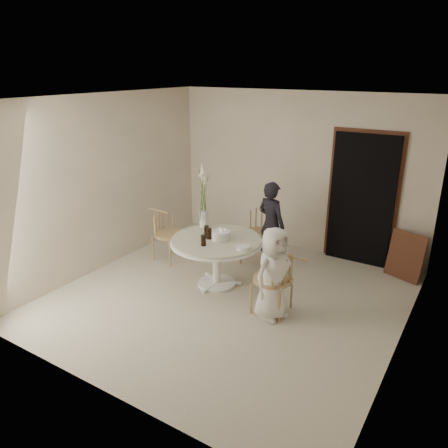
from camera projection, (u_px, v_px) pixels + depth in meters
The scene contains 18 objects.
ground at pixel (228, 298), 6.12m from camera, with size 4.50×4.50×0.00m, color beige.
room_shell at pixel (228, 186), 5.57m from camera, with size 4.50×4.50×4.50m.
doorway at pixel (362, 200), 6.94m from camera, with size 1.00×0.10×2.10m, color black.
door_trim at pixel (363, 196), 6.95m from camera, with size 1.12×0.03×2.22m, color brown.
table at pixel (217, 246), 6.29m from camera, with size 1.33×1.33×0.73m.
picture_frame at pixel (406, 256), 6.58m from camera, with size 0.55×0.04×0.73m, color brown.
chair_far at pixel (263, 226), 7.13m from camera, with size 0.54×0.58×0.93m.
chair_right at pixel (281, 275), 5.55m from camera, with size 0.53×0.50×0.86m.
chair_left at pixel (164, 228), 7.22m from camera, with size 0.53×0.50×0.84m.
girl at pixel (271, 225), 6.91m from camera, with size 0.51×0.33×1.40m, color black.
boy at pixel (273, 274), 5.47m from camera, with size 0.60×0.39×1.22m, color white.
birthday_cake at pixel (221, 235), 6.20m from camera, with size 0.26×0.26×0.18m.
cola_tumbler_a at pixel (209, 234), 6.23m from camera, with size 0.07×0.07×0.16m, color black.
cola_tumbler_b at pixel (203, 240), 5.99m from camera, with size 0.07×0.07×0.15m, color black.
cola_tumbler_c at pixel (207, 230), 6.39m from camera, with size 0.06×0.06×0.14m, color black.
cola_tumbler_d at pixel (206, 232), 6.29m from camera, with size 0.07×0.07×0.15m, color black.
plate_stack at pixel (243, 248), 5.89m from camera, with size 0.18×0.18×0.05m, color white.
flower_vase at pixel (204, 203), 6.60m from camera, with size 0.14×0.14×1.00m.
Camera 1 is at (2.82, -4.61, 3.07)m, focal length 35.00 mm.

